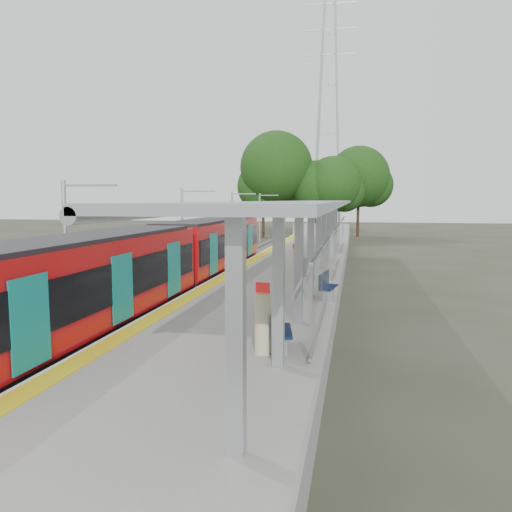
{
  "coord_description": "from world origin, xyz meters",
  "views": [
    {
      "loc": [
        3.63,
        -8.74,
        4.7
      ],
      "look_at": [
        -0.55,
        12.21,
        2.3
      ],
      "focal_mm": 35.0,
      "sensor_mm": 36.0,
      "label": 1
    }
  ],
  "objects": [
    {
      "name": "bench_near",
      "position": [
        1.81,
        3.37,
        1.53
      ],
      "size": [
        0.7,
        1.52,
        1.0
      ],
      "rotation": [
        0.0,
        0.0,
        0.18
      ],
      "color": "#0E1E46",
      "rests_on": "platform"
    },
    {
      "name": "ground",
      "position": [
        0.0,
        0.0,
        0.0
      ],
      "size": [
        200.0,
        200.0,
        0.0
      ],
      "primitive_type": "plane",
      "color": "#474438",
      "rests_on": "ground"
    },
    {
      "name": "catenary_masts",
      "position": [
        -6.22,
        19.0,
        2.91
      ],
      "size": [
        2.08,
        48.16,
        5.4
      ],
      "color": "#9EA0A5",
      "rests_on": "ground"
    },
    {
      "name": "tactile_strip",
      "position": [
        -2.55,
        20.0,
        1.01
      ],
      "size": [
        0.6,
        50.0,
        0.02
      ],
      "primitive_type": "cube",
      "color": "yellow",
      "rests_on": "platform"
    },
    {
      "name": "pylon",
      "position": [
        -1.0,
        73.0,
        19.0
      ],
      "size": [
        8.0,
        4.0,
        38.0
      ],
      "primitive_type": null,
      "color": "#9EA0A5",
      "rests_on": "ground"
    },
    {
      "name": "train",
      "position": [
        -4.5,
        11.89,
        2.05
      ],
      "size": [
        2.74,
        27.6,
        3.62
      ],
      "color": "black",
      "rests_on": "ground"
    },
    {
      "name": "bench_far",
      "position": [
        1.41,
        25.98,
        1.59
      ],
      "size": [
        0.86,
        1.69,
        1.11
      ],
      "rotation": [
        0.0,
        0.0,
        -0.23
      ],
      "color": "#0E1E46",
      "rests_on": "platform"
    },
    {
      "name": "platform",
      "position": [
        0.0,
        20.0,
        0.5
      ],
      "size": [
        6.0,
        50.0,
        1.0
      ],
      "primitive_type": "cube",
      "color": "gray",
      "rests_on": "ground"
    },
    {
      "name": "tree_cluster",
      "position": [
        -2.14,
        52.91,
        7.45
      ],
      "size": [
        18.7,
        13.08,
        12.99
      ],
      "color": "#382316",
      "rests_on": "ground"
    },
    {
      "name": "info_pillar_far",
      "position": [
        0.91,
        14.62,
        1.71
      ],
      "size": [
        0.37,
        0.37,
        1.64
      ],
      "rotation": [
        0.0,
        0.0,
        0.02
      ],
      "color": "beige",
      "rests_on": "platform"
    },
    {
      "name": "end_fence",
      "position": [
        0.0,
        44.95,
        1.6
      ],
      "size": [
        6.0,
        0.1,
        1.2
      ],
      "primitive_type": "cube",
      "color": "#9EA0A5",
      "rests_on": "platform"
    },
    {
      "name": "litter_bin",
      "position": [
        1.27,
        15.38,
        1.45
      ],
      "size": [
        0.57,
        0.57,
        0.91
      ],
      "primitive_type": "cylinder",
      "rotation": [
        0.0,
        0.0,
        0.37
      ],
      "color": "#9EA0A5",
      "rests_on": "platform"
    },
    {
      "name": "info_pillar_near",
      "position": [
        1.5,
        2.79,
        1.76
      ],
      "size": [
        0.39,
        0.39,
        1.75
      ],
      "rotation": [
        0.0,
        0.0,
        -0.16
      ],
      "color": "beige",
      "rests_on": "platform"
    },
    {
      "name": "trackbed",
      "position": [
        -4.5,
        20.0,
        0.12
      ],
      "size": [
        3.0,
        70.0,
        0.24
      ],
      "primitive_type": "cube",
      "color": "#59544C",
      "rests_on": "ground"
    },
    {
      "name": "canopy",
      "position": [
        1.61,
        16.19,
        4.2
      ],
      "size": [
        3.27,
        38.0,
        3.66
      ],
      "color": "#9EA0A5",
      "rests_on": "platform"
    },
    {
      "name": "bench_mid",
      "position": [
        2.61,
        9.95,
        1.52
      ],
      "size": [
        0.69,
        1.49,
        0.98
      ],
      "rotation": [
        0.0,
        0.0,
        -0.18
      ],
      "color": "#0E1E46",
      "rests_on": "platform"
    }
  ]
}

